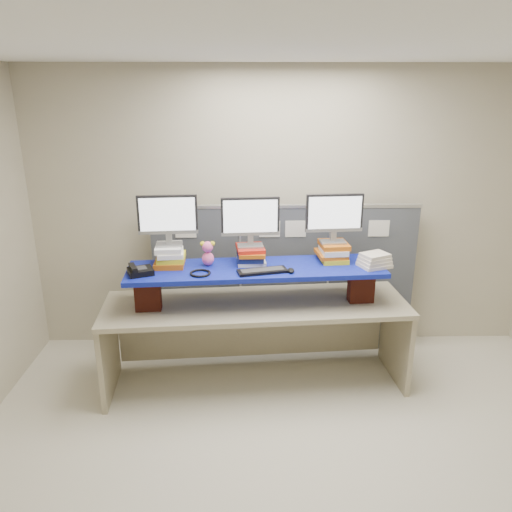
{
  "coord_description": "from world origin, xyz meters",
  "views": [
    {
      "loc": [
        -0.37,
        -2.83,
        2.59
      ],
      "look_at": [
        -0.29,
        1.15,
        1.23
      ],
      "focal_mm": 35.0,
      "sensor_mm": 36.0,
      "label": 1
    }
  ],
  "objects_px": {
    "blue_board": "(256,269)",
    "monitor_center": "(250,219)",
    "desk": "(256,320)",
    "desk_phone": "(140,271)",
    "keyboard": "(262,271)",
    "monitor_right": "(334,215)",
    "monitor_left": "(168,217)"
  },
  "relations": [
    {
      "from": "blue_board",
      "to": "monitor_center",
      "type": "bearing_deg",
      "value": 107.6
    },
    {
      "from": "desk",
      "to": "blue_board",
      "type": "relative_size",
      "value": 1.24
    },
    {
      "from": "monitor_center",
      "to": "desk_phone",
      "type": "distance_m",
      "value": 1.01
    },
    {
      "from": "keyboard",
      "to": "monitor_center",
      "type": "bearing_deg",
      "value": 98.15
    },
    {
      "from": "keyboard",
      "to": "desk_phone",
      "type": "distance_m",
      "value": 1.01
    },
    {
      "from": "monitor_right",
      "to": "desk",
      "type": "bearing_deg",
      "value": -170.22
    },
    {
      "from": "desk",
      "to": "monitor_right",
      "type": "xyz_separation_m",
      "value": [
        0.68,
        0.17,
        0.9
      ]
    },
    {
      "from": "monitor_center",
      "to": "monitor_right",
      "type": "height_order",
      "value": "monitor_right"
    },
    {
      "from": "desk",
      "to": "monitor_right",
      "type": "relative_size",
      "value": 5.41
    },
    {
      "from": "keyboard",
      "to": "monitor_right",
      "type": "bearing_deg",
      "value": 12.01
    },
    {
      "from": "desk",
      "to": "keyboard",
      "type": "distance_m",
      "value": 0.52
    },
    {
      "from": "desk",
      "to": "keyboard",
      "type": "height_order",
      "value": "keyboard"
    },
    {
      "from": "desk",
      "to": "monitor_left",
      "type": "relative_size",
      "value": 5.41
    },
    {
      "from": "monitor_right",
      "to": "desk_phone",
      "type": "bearing_deg",
      "value": -173.16
    },
    {
      "from": "desk_phone",
      "to": "blue_board",
      "type": "bearing_deg",
      "value": -13.66
    },
    {
      "from": "monitor_right",
      "to": "keyboard",
      "type": "relative_size",
      "value": 1.15
    },
    {
      "from": "monitor_center",
      "to": "desk",
      "type": "bearing_deg",
      "value": -72.4
    },
    {
      "from": "desk",
      "to": "desk_phone",
      "type": "distance_m",
      "value": 1.1
    },
    {
      "from": "desk",
      "to": "desk_phone",
      "type": "bearing_deg",
      "value": -175.28
    },
    {
      "from": "monitor_center",
      "to": "monitor_right",
      "type": "bearing_deg",
      "value": -0.0
    },
    {
      "from": "keyboard",
      "to": "monitor_left",
      "type": "bearing_deg",
      "value": 152.75
    },
    {
      "from": "keyboard",
      "to": "desk_phone",
      "type": "height_order",
      "value": "desk_phone"
    },
    {
      "from": "monitor_center",
      "to": "desk_phone",
      "type": "relative_size",
      "value": 2.02
    },
    {
      "from": "desk",
      "to": "monitor_right",
      "type": "distance_m",
      "value": 1.14
    },
    {
      "from": "keyboard",
      "to": "blue_board",
      "type": "bearing_deg",
      "value": 97.91
    },
    {
      "from": "desk",
      "to": "desk_phone",
      "type": "relative_size",
      "value": 10.96
    },
    {
      "from": "monitor_left",
      "to": "monitor_center",
      "type": "height_order",
      "value": "monitor_left"
    },
    {
      "from": "monitor_left",
      "to": "desk_phone",
      "type": "height_order",
      "value": "monitor_left"
    },
    {
      "from": "monitor_center",
      "to": "blue_board",
      "type": "bearing_deg",
      "value": -72.4
    },
    {
      "from": "desk",
      "to": "monitor_center",
      "type": "relative_size",
      "value": 5.41
    },
    {
      "from": "desk",
      "to": "monitor_left",
      "type": "distance_m",
      "value": 1.18
    },
    {
      "from": "monitor_left",
      "to": "monitor_right",
      "type": "relative_size",
      "value": 1.0
    }
  ]
}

